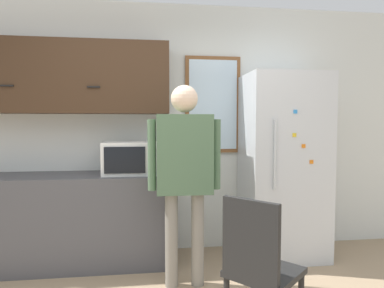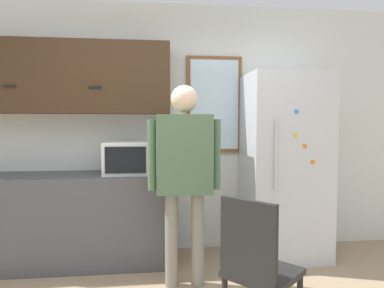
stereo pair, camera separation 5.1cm
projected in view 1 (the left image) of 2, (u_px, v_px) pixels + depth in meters
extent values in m
cube|color=silver|center=(163.00, 129.00, 3.78)|extent=(6.00, 0.06, 2.70)
cube|color=#4C4C51|center=(56.00, 221.00, 3.36)|extent=(2.24, 0.60, 0.90)
cube|color=#3D2819|center=(56.00, 77.00, 3.41)|extent=(2.24, 0.35, 0.72)
cube|color=black|center=(7.00, 86.00, 3.18)|extent=(0.12, 0.01, 0.01)
cube|color=black|center=(94.00, 87.00, 3.28)|extent=(0.12, 0.01, 0.01)
cube|color=white|center=(131.00, 158.00, 3.41)|extent=(0.55, 0.39, 0.32)
cube|color=black|center=(125.00, 160.00, 3.21)|extent=(0.38, 0.01, 0.25)
cube|color=#B2B2B2|center=(155.00, 160.00, 3.24)|extent=(0.08, 0.01, 0.26)
cylinder|color=gray|center=(171.00, 240.00, 2.93)|extent=(0.11, 0.11, 0.81)
cylinder|color=gray|center=(198.00, 239.00, 2.96)|extent=(0.11, 0.11, 0.81)
cube|color=#4C6B4C|center=(184.00, 154.00, 2.90)|extent=(0.48, 0.23, 0.67)
sphere|color=beige|center=(184.00, 99.00, 2.87)|extent=(0.23, 0.23, 0.23)
cylinder|color=#4C6B4C|center=(152.00, 155.00, 2.87)|extent=(0.07, 0.07, 0.60)
cylinder|color=#4C6B4C|center=(216.00, 154.00, 2.93)|extent=(0.07, 0.07, 0.60)
cube|color=silver|center=(283.00, 166.00, 3.60)|extent=(0.82, 0.65, 1.92)
cylinder|color=silver|center=(275.00, 155.00, 3.22)|extent=(0.02, 0.02, 0.67)
cube|color=yellow|center=(294.00, 135.00, 3.25)|extent=(0.04, 0.01, 0.04)
cube|color=orange|center=(304.00, 146.00, 3.27)|extent=(0.04, 0.01, 0.04)
cube|color=#338CDB|center=(295.00, 112.00, 3.24)|extent=(0.04, 0.01, 0.04)
cube|color=orange|center=(312.00, 162.00, 3.29)|extent=(0.04, 0.01, 0.04)
cube|color=black|center=(264.00, 272.00, 2.25)|extent=(0.59, 0.59, 0.04)
cylinder|color=black|center=(254.00, 287.00, 2.52)|extent=(0.04, 0.04, 0.41)
cube|color=black|center=(250.00, 240.00, 2.09)|extent=(0.29, 0.31, 0.49)
cube|color=brown|center=(213.00, 105.00, 3.80)|extent=(0.61, 0.04, 1.06)
cube|color=silver|center=(213.00, 105.00, 3.77)|extent=(0.53, 0.01, 0.98)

